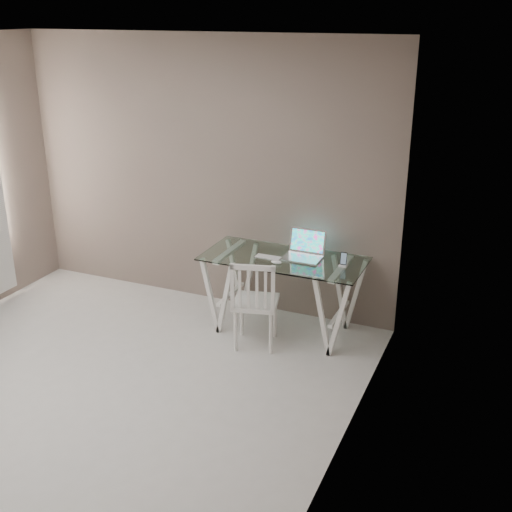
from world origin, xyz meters
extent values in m
plane|color=beige|center=(0.00, 0.00, 0.00)|extent=(4.50, 4.50, 0.00)
cube|color=white|center=(0.00, 0.00, 2.70)|extent=(4.00, 4.50, 0.02)
cube|color=#73635A|center=(0.00, 2.25, 1.35)|extent=(4.00, 0.02, 2.70)
cube|color=#73635A|center=(2.00, 0.00, 1.35)|extent=(0.02, 4.50, 2.70)
cube|color=silver|center=(1.00, 1.85, 0.74)|extent=(1.50, 0.70, 0.01)
cube|color=white|center=(0.45, 1.85, 0.36)|extent=(0.24, 0.62, 0.72)
cube|color=white|center=(1.55, 1.85, 0.36)|extent=(0.24, 0.62, 0.72)
cube|color=white|center=(0.87, 1.50, 0.42)|extent=(0.48, 0.48, 0.04)
cylinder|color=white|center=(0.76, 1.31, 0.20)|extent=(0.03, 0.03, 0.40)
cylinder|color=white|center=(1.07, 1.39, 0.20)|extent=(0.03, 0.03, 0.40)
cylinder|color=white|center=(0.68, 1.62, 0.20)|extent=(0.03, 0.03, 0.40)
cylinder|color=white|center=(0.99, 1.70, 0.20)|extent=(0.03, 0.03, 0.40)
cube|color=white|center=(0.92, 1.33, 0.64)|extent=(0.39, 0.13, 0.44)
cube|color=silver|center=(1.17, 1.90, 0.75)|extent=(0.35, 0.24, 0.02)
cube|color=#19D899|center=(1.17, 2.05, 0.87)|extent=(0.35, 0.07, 0.23)
cube|color=silver|center=(0.87, 1.80, 0.75)|extent=(0.25, 0.11, 0.01)
ellipsoid|color=white|center=(0.99, 1.69, 0.76)|extent=(0.10, 0.06, 0.03)
cube|color=white|center=(1.57, 1.87, 0.75)|extent=(0.07, 0.07, 0.02)
cube|color=black|center=(1.57, 1.88, 0.82)|extent=(0.06, 0.03, 0.12)
camera|label=1|loc=(2.94, -3.31, 2.91)|focal=45.00mm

